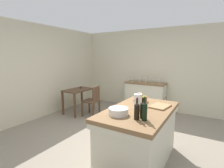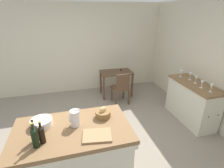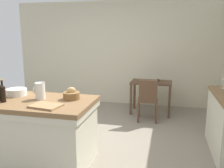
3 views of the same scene
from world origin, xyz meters
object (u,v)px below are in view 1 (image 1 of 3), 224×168
(wine_bottle_dark, at_px, (143,110))
(wine_glass_far_left, at_px, (159,80))
(wine_bottle_amber, at_px, (137,111))
(wine_glass_left, at_px, (152,80))
(wash_bowl, at_px, (118,111))
(wine_glass_far_right, at_px, (132,78))
(wine_glass_right, at_px, (140,78))
(writing_desk, at_px, (78,93))
(wine_bottle_green, at_px, (145,111))
(cutting_board, at_px, (160,106))
(pitcher, at_px, (138,101))
(wooden_chair, at_px, (93,100))
(wine_glass_middle, at_px, (146,79))
(bread_basket, at_px, (141,98))
(island_table, at_px, (139,134))
(side_cabinet, at_px, (145,96))

(wine_bottle_dark, bearing_deg, wine_glass_far_left, 11.43)
(wine_bottle_amber, distance_m, wine_glass_left, 3.12)
(wash_bowl, height_order, wine_bottle_amber, wine_bottle_amber)
(wash_bowl, xyz_separation_m, wine_glass_far_right, (2.98, 1.13, 0.07))
(wine_glass_right, distance_m, wine_glass_far_right, 0.24)
(writing_desk, relative_size, wine_bottle_dark, 3.06)
(wine_glass_right, bearing_deg, wine_bottle_green, -157.05)
(writing_desk, distance_m, cutting_board, 2.99)
(pitcher, distance_m, wash_bowl, 0.46)
(wine_glass_left, bearing_deg, wine_bottle_amber, -165.92)
(wine_glass_left, bearing_deg, wooden_chair, 132.98)
(wash_bowl, bearing_deg, wine_glass_left, 8.75)
(cutting_board, bearing_deg, wine_bottle_dark, 174.36)
(writing_desk, relative_size, wine_glass_middle, 5.48)
(wine_glass_left, relative_size, wine_glass_far_right, 0.97)
(bread_basket, xyz_separation_m, wine_glass_far_left, (2.17, 0.27, 0.07))
(bread_basket, relative_size, wine_glass_far_left, 1.33)
(wine_bottle_green, bearing_deg, wine_glass_far_left, 12.12)
(wine_glass_right, bearing_deg, wine_glass_far_right, 110.53)
(cutting_board, xyz_separation_m, wine_bottle_green, (-0.71, 0.01, 0.12))
(wine_glass_far_right, bearing_deg, island_table, -153.38)
(wine_glass_far_right, bearing_deg, wine_glass_far_left, -87.52)
(wooden_chair, distance_m, wine_bottle_amber, 2.80)
(cutting_board, bearing_deg, wine_glass_far_left, 15.87)
(side_cabinet, distance_m, cutting_board, 2.64)
(side_cabinet, bearing_deg, wine_glass_left, -102.27)
(bread_basket, height_order, wine_glass_far_right, wine_glass_far_right)
(wine_bottle_green, height_order, wine_glass_far_left, wine_bottle_green)
(wine_bottle_dark, height_order, wine_glass_right, wine_bottle_dark)
(wine_glass_middle, bearing_deg, pitcher, -162.73)
(wine_glass_middle, bearing_deg, wine_bottle_green, -160.32)
(side_cabinet, distance_m, pitcher, 2.77)
(cutting_board, bearing_deg, wine_bottle_amber, 171.27)
(side_cabinet, xyz_separation_m, wine_glass_far_right, (-0.06, 0.43, 0.56))
(writing_desk, height_order, wine_bottle_amber, wine_bottle_amber)
(wooden_chair, distance_m, wine_glass_right, 1.70)
(pitcher, xyz_separation_m, wine_glass_far_right, (2.54, 1.24, 0.00))
(wash_bowl, bearing_deg, writing_desk, 53.42)
(wine_glass_left, distance_m, wine_glass_far_right, 0.67)
(cutting_board, relative_size, wine_glass_right, 2.07)
(bread_basket, bearing_deg, writing_desk, 69.06)
(wash_bowl, xyz_separation_m, wine_bottle_green, (-0.02, -0.40, 0.08))
(wooden_chair, distance_m, wine_glass_middle, 1.80)
(wine_glass_right, bearing_deg, pitcher, -158.76)
(wooden_chair, xyz_separation_m, bread_basket, (-0.88, -1.82, 0.47))
(side_cabinet, distance_m, wine_bottle_green, 3.30)
(bread_basket, xyz_separation_m, wine_bottle_dark, (-0.80, -0.33, 0.06))
(cutting_board, relative_size, wine_bottle_amber, 1.21)
(wine_glass_far_right, bearing_deg, wine_glass_middle, -82.18)
(pitcher, height_order, wine_bottle_green, wine_bottle_green)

